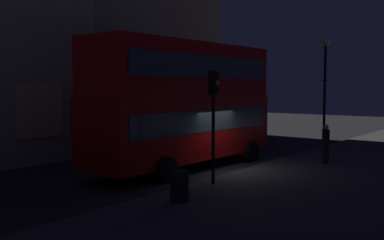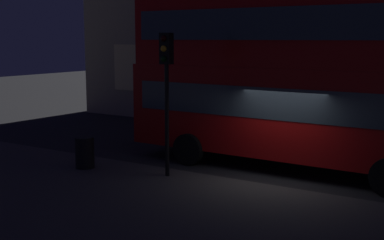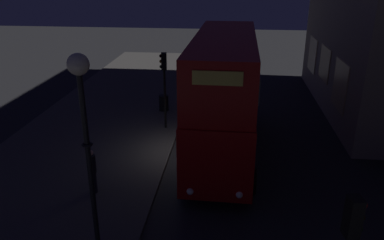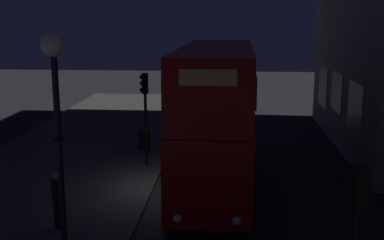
{
  "view_description": "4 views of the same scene",
  "coord_description": "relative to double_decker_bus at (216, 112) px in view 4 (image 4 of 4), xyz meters",
  "views": [
    {
      "loc": [
        -15.93,
        -10.26,
        3.55
      ],
      "look_at": [
        -0.96,
        0.95,
        2.18
      ],
      "focal_mm": 42.93,
      "sensor_mm": 36.0,
      "label": 1
    },
    {
      "loc": [
        5.65,
        -13.17,
        3.97
      ],
      "look_at": [
        -2.69,
        -0.08,
        1.55
      ],
      "focal_mm": 49.54,
      "sensor_mm": 36.0,
      "label": 2
    },
    {
      "loc": [
        15.66,
        2.08,
        7.91
      ],
      "look_at": [
        -1.04,
        0.28,
        1.28
      ],
      "focal_mm": 35.62,
      "sensor_mm": 36.0,
      "label": 3
    },
    {
      "loc": [
        17.53,
        2.24,
        6.51
      ],
      "look_at": [
        -2.78,
        0.66,
        2.14
      ],
      "focal_mm": 46.29,
      "sensor_mm": 36.0,
      "label": 4
    }
  ],
  "objects": [
    {
      "name": "pedestrian",
      "position": [
        4.21,
        -4.65,
        -1.95
      ],
      "size": [
        0.33,
        0.33,
        1.76
      ],
      "rotation": [
        0.0,
        0.0,
        0.89
      ],
      "color": "black",
      "rests_on": "sidewalk_slab"
    },
    {
      "name": "traffic_light_far_side",
      "position": [
        9.73,
        2.75,
        -0.14
      ],
      "size": [
        0.36,
        0.38,
        3.95
      ],
      "rotation": [
        0.0,
        0.0,
        3.3
      ],
      "color": "black",
      "rests_on": "ground"
    },
    {
      "name": "litter_bin",
      "position": [
        -4.93,
        -3.61,
        -2.4
      ],
      "size": [
        0.57,
        0.57,
        0.93
      ],
      "primitive_type": "cylinder",
      "color": "black",
      "rests_on": "sidewalk_slab"
    },
    {
      "name": "street_lamp",
      "position": [
        7.81,
        -3.2,
        1.61
      ],
      "size": [
        0.53,
        0.53,
        6.03
      ],
      "color": "black",
      "rests_on": "sidewalk_slab"
    },
    {
      "name": "traffic_light_near_kerb",
      "position": [
        -2.31,
        -3.07,
        0.0
      ],
      "size": [
        0.34,
        0.37,
        3.98
      ],
      "rotation": [
        0.0,
        0.0,
        0.09
      ],
      "color": "black",
      "rests_on": "sidewalk_slab"
    },
    {
      "name": "double_decker_bus",
      "position": [
        0.0,
        0.0,
        0.0
      ],
      "size": [
        10.09,
        3.06,
        5.37
      ],
      "rotation": [
        0.0,
        0.0,
        -0.02
      ],
      "color": "#9E0C0C",
      "rests_on": "ground"
    },
    {
      "name": "ground_plane",
      "position": [
        0.42,
        -1.75,
        -2.99
      ],
      "size": [
        80.0,
        80.0,
        0.0
      ],
      "primitive_type": "plane",
      "color": "#232326"
    },
    {
      "name": "sidewalk_slab",
      "position": [
        0.42,
        -6.48,
        -2.93
      ],
      "size": [
        44.0,
        8.27,
        0.12
      ],
      "primitive_type": "cube",
      "color": "#423F3D",
      "rests_on": "ground"
    }
  ]
}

